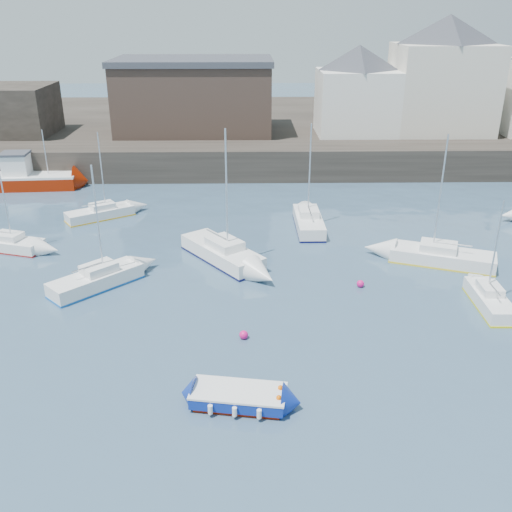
{
  "coord_description": "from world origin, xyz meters",
  "views": [
    {
      "loc": [
        -0.55,
        -19.31,
        15.19
      ],
      "look_at": [
        0.0,
        12.0,
        1.5
      ],
      "focal_mm": 40.0,
      "sensor_mm": 36.0,
      "label": 1
    }
  ],
  "objects_px": {
    "sailboat_h": "(100,213)",
    "buoy_mid": "(360,287)",
    "blue_dinghy": "(238,397)",
    "sailboat_d": "(442,256)",
    "sailboat_b": "(222,252)",
    "sailboat_c": "(490,300)",
    "sailboat_a": "(97,279)",
    "buoy_near": "(244,338)",
    "fishing_boat": "(29,177)",
    "sailboat_f": "(309,221)",
    "sailboat_e": "(6,243)",
    "buoy_far": "(237,249)"
  },
  "relations": [
    {
      "from": "buoy_mid",
      "to": "buoy_far",
      "type": "height_order",
      "value": "buoy_mid"
    },
    {
      "from": "sailboat_h",
      "to": "buoy_far",
      "type": "bearing_deg",
      "value": -30.52
    },
    {
      "from": "sailboat_b",
      "to": "buoy_mid",
      "type": "xyz_separation_m",
      "value": [
        8.31,
        -4.02,
        -0.57
      ]
    },
    {
      "from": "sailboat_b",
      "to": "sailboat_d",
      "type": "bearing_deg",
      "value": -3.12
    },
    {
      "from": "blue_dinghy",
      "to": "buoy_mid",
      "type": "height_order",
      "value": "blue_dinghy"
    },
    {
      "from": "sailboat_a",
      "to": "sailboat_h",
      "type": "distance_m",
      "value": 12.36
    },
    {
      "from": "fishing_boat",
      "to": "buoy_far",
      "type": "bearing_deg",
      "value": -37.63
    },
    {
      "from": "sailboat_a",
      "to": "buoy_mid",
      "type": "bearing_deg",
      "value": -0.83
    },
    {
      "from": "sailboat_c",
      "to": "sailboat_d",
      "type": "relative_size",
      "value": 0.72
    },
    {
      "from": "sailboat_h",
      "to": "buoy_near",
      "type": "relative_size",
      "value": 15.01
    },
    {
      "from": "sailboat_a",
      "to": "sailboat_c",
      "type": "xyz_separation_m",
      "value": [
        22.19,
        -2.81,
        -0.05
      ]
    },
    {
      "from": "sailboat_a",
      "to": "buoy_far",
      "type": "distance_m",
      "value": 10.0
    },
    {
      "from": "buoy_near",
      "to": "buoy_far",
      "type": "distance_m",
      "value": 11.58
    },
    {
      "from": "sailboat_a",
      "to": "buoy_mid",
      "type": "xyz_separation_m",
      "value": [
        15.57,
        -0.22,
        -0.51
      ]
    },
    {
      "from": "sailboat_f",
      "to": "buoy_near",
      "type": "height_order",
      "value": "sailboat_f"
    },
    {
      "from": "blue_dinghy",
      "to": "fishing_boat",
      "type": "height_order",
      "value": "fishing_boat"
    },
    {
      "from": "fishing_boat",
      "to": "blue_dinghy",
      "type": "bearing_deg",
      "value": -58.34
    },
    {
      "from": "buoy_near",
      "to": "sailboat_e",
      "type": "bearing_deg",
      "value": 144.1
    },
    {
      "from": "sailboat_d",
      "to": "buoy_far",
      "type": "distance_m",
      "value": 13.51
    },
    {
      "from": "blue_dinghy",
      "to": "sailboat_d",
      "type": "relative_size",
      "value": 0.5
    },
    {
      "from": "sailboat_b",
      "to": "sailboat_c",
      "type": "relative_size",
      "value": 1.45
    },
    {
      "from": "blue_dinghy",
      "to": "fishing_boat",
      "type": "relative_size",
      "value": 0.51
    },
    {
      "from": "sailboat_a",
      "to": "buoy_near",
      "type": "relative_size",
      "value": 16.36
    },
    {
      "from": "sailboat_a",
      "to": "sailboat_e",
      "type": "distance_m",
      "value": 9.55
    },
    {
      "from": "sailboat_b",
      "to": "buoy_mid",
      "type": "relative_size",
      "value": 19.66
    },
    {
      "from": "sailboat_d",
      "to": "sailboat_h",
      "type": "height_order",
      "value": "sailboat_d"
    },
    {
      "from": "sailboat_c",
      "to": "sailboat_e",
      "type": "distance_m",
      "value": 30.96
    },
    {
      "from": "blue_dinghy",
      "to": "sailboat_c",
      "type": "height_order",
      "value": "sailboat_c"
    },
    {
      "from": "blue_dinghy",
      "to": "buoy_near",
      "type": "height_order",
      "value": "blue_dinghy"
    },
    {
      "from": "sailboat_b",
      "to": "buoy_mid",
      "type": "bearing_deg",
      "value": -25.8
    },
    {
      "from": "sailboat_d",
      "to": "sailboat_a",
      "type": "bearing_deg",
      "value": -171.97
    },
    {
      "from": "blue_dinghy",
      "to": "buoy_mid",
      "type": "relative_size",
      "value": 9.39
    },
    {
      "from": "sailboat_d",
      "to": "buoy_far",
      "type": "relative_size",
      "value": 19.11
    },
    {
      "from": "sailboat_b",
      "to": "sailboat_c",
      "type": "height_order",
      "value": "sailboat_b"
    },
    {
      "from": "buoy_mid",
      "to": "buoy_near",
      "type": "bearing_deg",
      "value": -140.81
    },
    {
      "from": "sailboat_c",
      "to": "buoy_mid",
      "type": "relative_size",
      "value": 13.6
    },
    {
      "from": "fishing_boat",
      "to": "sailboat_d",
      "type": "relative_size",
      "value": 0.98
    },
    {
      "from": "buoy_far",
      "to": "sailboat_d",
      "type": "bearing_deg",
      "value": -11.58
    },
    {
      "from": "sailboat_a",
      "to": "buoy_near",
      "type": "distance_m",
      "value": 10.47
    },
    {
      "from": "fishing_boat",
      "to": "buoy_mid",
      "type": "relative_size",
      "value": 18.47
    },
    {
      "from": "fishing_boat",
      "to": "sailboat_a",
      "type": "bearing_deg",
      "value": -61.84
    },
    {
      "from": "sailboat_a",
      "to": "sailboat_c",
      "type": "distance_m",
      "value": 22.37
    },
    {
      "from": "sailboat_h",
      "to": "buoy_mid",
      "type": "height_order",
      "value": "sailboat_h"
    },
    {
      "from": "sailboat_a",
      "to": "sailboat_h",
      "type": "bearing_deg",
      "value": 102.14
    },
    {
      "from": "buoy_mid",
      "to": "sailboat_h",
      "type": "bearing_deg",
      "value": 145.88
    },
    {
      "from": "blue_dinghy",
      "to": "sailboat_d",
      "type": "xyz_separation_m",
      "value": [
        12.93,
        14.06,
        0.09
      ]
    },
    {
      "from": "buoy_mid",
      "to": "buoy_far",
      "type": "distance_m",
      "value": 9.49
    },
    {
      "from": "sailboat_b",
      "to": "sailboat_e",
      "type": "relative_size",
      "value": 1.28
    },
    {
      "from": "blue_dinghy",
      "to": "fishing_boat",
      "type": "distance_m",
      "value": 37.05
    },
    {
      "from": "fishing_boat",
      "to": "sailboat_b",
      "type": "xyz_separation_m",
      "value": [
        18.23,
        -16.7,
        -0.46
      ]
    }
  ]
}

